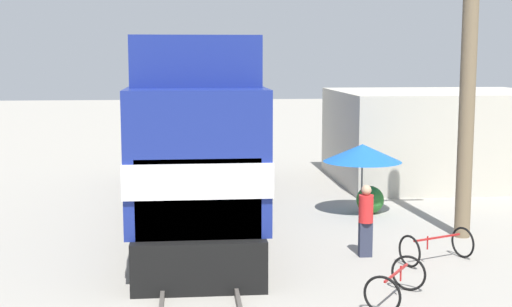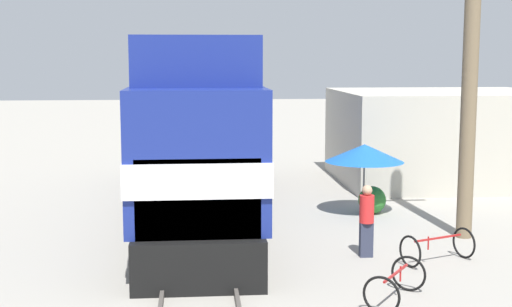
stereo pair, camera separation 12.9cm
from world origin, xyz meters
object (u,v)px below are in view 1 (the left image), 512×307
at_px(locomotive, 194,143).
at_px(bicycle, 437,246).
at_px(vendor_umbrella, 362,153).
at_px(billboard_sign, 422,127).
at_px(bicycle_spare, 396,283).
at_px(person_bystander, 366,218).
at_px(utility_pole, 469,57).

bearing_deg(locomotive, bicycle, -44.28).
bearing_deg(locomotive, vendor_umbrella, -1.84).
xyz_separation_m(billboard_sign, bicycle_spare, (-4.10, -10.88, -1.89)).
relative_size(billboard_sign, bicycle, 1.72).
relative_size(locomotive, bicycle_spare, 8.93).
bearing_deg(vendor_umbrella, person_bystander, -102.80).
height_order(locomotive, billboard_sign, locomotive).
bearing_deg(bicycle_spare, person_bystander, -58.04).
xyz_separation_m(locomotive, bicycle, (5.41, -5.28, -1.79)).
distance_m(billboard_sign, person_bystander, 8.80).
height_order(utility_pole, vendor_umbrella, utility_pole).
relative_size(utility_pole, bicycle_spare, 5.38).
distance_m(vendor_umbrella, billboard_sign, 4.39).
relative_size(utility_pole, billboard_sign, 2.97).
height_order(vendor_umbrella, bicycle, vendor_umbrella).
relative_size(person_bystander, bicycle, 0.95).
xyz_separation_m(locomotive, vendor_umbrella, (4.93, -0.16, -0.33)).
bearing_deg(locomotive, utility_pole, -24.11).
bearing_deg(bicycle_spare, locomotive, -28.94).
xyz_separation_m(utility_pole, vendor_umbrella, (-1.95, 2.92, -2.80)).
bearing_deg(utility_pole, bicycle_spare, -123.97).
xyz_separation_m(vendor_umbrella, bicycle, (0.48, -5.12, -1.46)).
bearing_deg(person_bystander, locomotive, 130.04).
height_order(vendor_umbrella, bicycle_spare, vendor_umbrella).
height_order(locomotive, person_bystander, locomotive).
xyz_separation_m(locomotive, bicycle_spare, (3.72, -7.77, -1.79)).
xyz_separation_m(utility_pole, bicycle, (-1.47, -2.20, -4.26)).
bearing_deg(vendor_umbrella, bicycle, -84.68).
distance_m(locomotive, bicycle, 7.77).
bearing_deg(bicycle, person_bystander, -135.24).
xyz_separation_m(vendor_umbrella, billboard_sign, (2.89, 3.28, 0.43)).
distance_m(locomotive, billboard_sign, 8.42).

